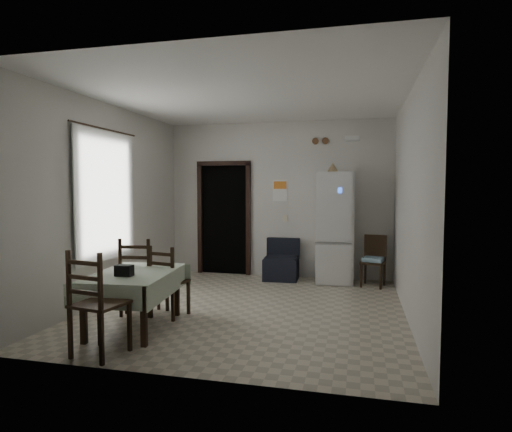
{
  "coord_description": "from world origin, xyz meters",
  "views": [
    {
      "loc": [
        1.47,
        -5.66,
        1.66
      ],
      "look_at": [
        0.0,
        0.5,
        1.25
      ],
      "focal_mm": 30.0,
      "sensor_mm": 36.0,
      "label": 1
    }
  ],
  "objects_px": {
    "corner_chair": "(373,261)",
    "dining_chair_far_left": "(140,275)",
    "fridge": "(334,228)",
    "navy_seat": "(281,259)",
    "dining_table": "(135,300)",
    "dining_chair_far_right": "(170,281)",
    "dining_chair_near_head": "(100,302)"
  },
  "relations": [
    {
      "from": "corner_chair",
      "to": "dining_chair_far_left",
      "type": "relative_size",
      "value": 0.85
    },
    {
      "from": "fridge",
      "to": "navy_seat",
      "type": "height_order",
      "value": "fridge"
    },
    {
      "from": "corner_chair",
      "to": "dining_chair_far_left",
      "type": "xyz_separation_m",
      "value": [
        -3.06,
        -2.33,
        0.08
      ]
    },
    {
      "from": "navy_seat",
      "to": "dining_chair_far_left",
      "type": "xyz_separation_m",
      "value": [
        -1.45,
        -2.51,
        0.14
      ]
    },
    {
      "from": "corner_chair",
      "to": "dining_table",
      "type": "bearing_deg",
      "value": -121.11
    },
    {
      "from": "fridge",
      "to": "dining_chair_far_left",
      "type": "height_order",
      "value": "fridge"
    },
    {
      "from": "navy_seat",
      "to": "dining_chair_far_left",
      "type": "distance_m",
      "value": 2.9
    },
    {
      "from": "fridge",
      "to": "dining_chair_far_right",
      "type": "height_order",
      "value": "fridge"
    },
    {
      "from": "dining_chair_far_right",
      "to": "navy_seat",
      "type": "bearing_deg",
      "value": -100.49
    },
    {
      "from": "dining_table",
      "to": "dining_chair_far_left",
      "type": "xyz_separation_m",
      "value": [
        -0.24,
        0.57,
        0.17
      ]
    },
    {
      "from": "fridge",
      "to": "dining_chair_near_head",
      "type": "xyz_separation_m",
      "value": [
        -2.08,
        -3.89,
        -0.44
      ]
    },
    {
      "from": "corner_chair",
      "to": "dining_table",
      "type": "xyz_separation_m",
      "value": [
        -2.82,
        -2.9,
        -0.1
      ]
    },
    {
      "from": "dining_chair_far_right",
      "to": "corner_chair",
      "type": "bearing_deg",
      "value": -126.74
    },
    {
      "from": "fridge",
      "to": "corner_chair",
      "type": "height_order",
      "value": "fridge"
    },
    {
      "from": "dining_chair_far_right",
      "to": "dining_chair_near_head",
      "type": "height_order",
      "value": "dining_chair_near_head"
    },
    {
      "from": "navy_seat",
      "to": "dining_chair_far_left",
      "type": "bearing_deg",
      "value": -122.27
    },
    {
      "from": "fridge",
      "to": "dining_chair_far_left",
      "type": "xyz_separation_m",
      "value": [
        -2.4,
        -2.51,
        -0.46
      ]
    },
    {
      "from": "navy_seat",
      "to": "dining_chair_far_right",
      "type": "relative_size",
      "value": 0.79
    },
    {
      "from": "dining_chair_near_head",
      "to": "fridge",
      "type": "bearing_deg",
      "value": -108.31
    },
    {
      "from": "dining_chair_far_left",
      "to": "navy_seat",
      "type": "bearing_deg",
      "value": -128.4
    },
    {
      "from": "corner_chair",
      "to": "dining_chair_far_left",
      "type": "bearing_deg",
      "value": -129.65
    },
    {
      "from": "fridge",
      "to": "dining_chair_far_right",
      "type": "distance_m",
      "value": 3.24
    },
    {
      "from": "navy_seat",
      "to": "corner_chair",
      "type": "distance_m",
      "value": 1.62
    },
    {
      "from": "dining_chair_far_right",
      "to": "dining_chair_far_left",
      "type": "bearing_deg",
      "value": 8.58
    },
    {
      "from": "dining_chair_far_left",
      "to": "dining_chair_near_head",
      "type": "bearing_deg",
      "value": 94.8
    },
    {
      "from": "corner_chair",
      "to": "dining_chair_near_head",
      "type": "relative_size",
      "value": 0.81
    },
    {
      "from": "fridge",
      "to": "dining_chair_far_right",
      "type": "relative_size",
      "value": 2.08
    },
    {
      "from": "navy_seat",
      "to": "dining_table",
      "type": "xyz_separation_m",
      "value": [
        -1.21,
        -3.08,
        -0.03
      ]
    },
    {
      "from": "navy_seat",
      "to": "corner_chair",
      "type": "xyz_separation_m",
      "value": [
        1.61,
        -0.18,
        0.06
      ]
    },
    {
      "from": "fridge",
      "to": "dining_chair_near_head",
      "type": "bearing_deg",
      "value": -123.64
    },
    {
      "from": "dining_table",
      "to": "dining_chair_near_head",
      "type": "height_order",
      "value": "dining_chair_near_head"
    },
    {
      "from": "dining_chair_far_left",
      "to": "dining_chair_far_right",
      "type": "distance_m",
      "value": 0.44
    }
  ]
}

